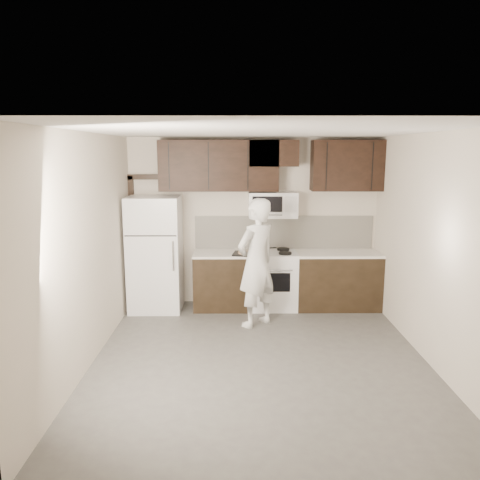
{
  "coord_description": "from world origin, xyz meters",
  "views": [
    {
      "loc": [
        -0.29,
        -5.29,
        2.48
      ],
      "look_at": [
        -0.23,
        0.9,
        1.3
      ],
      "focal_mm": 35.0,
      "sensor_mm": 36.0,
      "label": 1
    }
  ],
  "objects_px": {
    "stove": "(272,280)",
    "refrigerator": "(155,254)",
    "microwave": "(273,205)",
    "person": "(256,263)"
  },
  "relations": [
    {
      "from": "microwave",
      "to": "person",
      "type": "xyz_separation_m",
      "value": [
        -0.3,
        -0.9,
        -0.73
      ]
    },
    {
      "from": "microwave",
      "to": "person",
      "type": "height_order",
      "value": "microwave"
    },
    {
      "from": "refrigerator",
      "to": "person",
      "type": "distance_m",
      "value": 1.72
    },
    {
      "from": "stove",
      "to": "refrigerator",
      "type": "relative_size",
      "value": 0.52
    },
    {
      "from": "microwave",
      "to": "refrigerator",
      "type": "distance_m",
      "value": 2.0
    },
    {
      "from": "microwave",
      "to": "person",
      "type": "bearing_deg",
      "value": -108.23
    },
    {
      "from": "stove",
      "to": "person",
      "type": "bearing_deg",
      "value": -110.78
    },
    {
      "from": "microwave",
      "to": "refrigerator",
      "type": "bearing_deg",
      "value": -174.85
    },
    {
      "from": "refrigerator",
      "to": "person",
      "type": "xyz_separation_m",
      "value": [
        1.55,
        -0.73,
        0.02
      ]
    },
    {
      "from": "microwave",
      "to": "refrigerator",
      "type": "relative_size",
      "value": 0.42
    }
  ]
}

